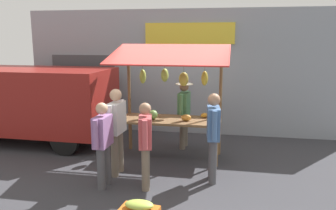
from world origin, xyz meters
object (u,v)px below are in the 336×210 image
Objects in this scene: shopper_in_striped_shirt at (145,140)px; parked_van at (20,98)px; vendor_with_sunhat at (184,110)px; shopper_with_ponytail at (213,131)px; shopper_in_grey_tee at (103,140)px; market_stall at (171,89)px; shopper_with_shopping_bag at (117,125)px.

parked_van is at bearing 47.50° from shopper_in_striped_shirt.
vendor_with_sunhat is 2.43m from shopper_in_striped_shirt.
shopper_with_ponytail is 1.99m from shopper_in_grey_tee.
market_stall reaches higher than parked_van.
market_stall is 1.62× the size of shopper_in_striped_shirt.
shopper_with_shopping_bag is at bearing 41.41° from shopper_in_striped_shirt.
market_stall is at bearing -10.51° from vendor_with_sunhat.
shopper_in_grey_tee is (0.88, 1.80, -0.66)m from market_stall.
shopper_in_grey_tee is at bearing -18.66° from vendor_with_sunhat.
shopper_with_shopping_bag is 0.38× the size of parked_van.
parked_van reaches higher than shopper_with_ponytail.
shopper_with_shopping_bag is at bearing 83.85° from shopper_with_ponytail.
vendor_with_sunhat is 2.16m from shopper_with_shopping_bag.
shopper_in_striped_shirt is 1.00× the size of shopper_in_grey_tee.
shopper_with_shopping_bag is (0.70, -0.50, 0.10)m from shopper_in_striped_shirt.
vendor_with_sunhat is 4.22m from parked_van.
shopper_in_striped_shirt is at bearing -122.99° from shopper_with_shopping_bag.
shopper_with_shopping_bag is 3.61m from parked_van.
shopper_in_striped_shirt reaches higher than shopper_in_grey_tee.
market_stall reaches higher than shopper_in_striped_shirt.
shopper_in_striped_shirt is 0.91× the size of shopper_with_shopping_bag.
shopper_with_shopping_bag reaches higher than shopper_in_striped_shirt.
shopper_with_ponytail reaches higher than shopper_in_striped_shirt.
market_stall is 4.08m from parked_van.
market_stall is 1.81m from shopper_in_striped_shirt.
market_stall reaches higher than shopper_in_grey_tee.
shopper_in_grey_tee is at bearing 86.01° from shopper_in_striped_shirt.
market_stall is at bearing 34.06° from shopper_with_ponytail.
vendor_with_sunhat reaches higher than shopper_in_grey_tee.
parked_van reaches higher than shopper_in_striped_shirt.
shopper_in_grey_tee is (0.74, 0.12, -0.00)m from shopper_in_striped_shirt.
vendor_with_sunhat is at bearing -176.36° from parked_van.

